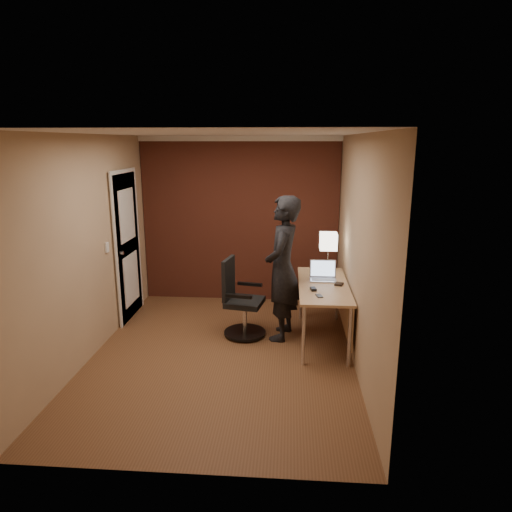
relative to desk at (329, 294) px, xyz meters
name	(u,v)px	position (x,y,z in m)	size (l,w,h in m)	color
room	(218,217)	(-1.53, 1.06, 0.77)	(4.00, 4.00, 4.00)	brown
desk	(329,294)	(0.00, 0.00, 0.00)	(0.60, 1.50, 0.73)	tan
desk_lamp	(328,242)	(0.01, 0.51, 0.55)	(0.22, 0.22, 0.54)	silver
laptop	(323,274)	(-0.07, 0.21, 0.19)	(0.33, 0.26, 0.23)	silver
mouse	(313,289)	(-0.21, -0.26, 0.14)	(0.06, 0.10, 0.03)	black
phone	(319,296)	(-0.15, -0.46, 0.13)	(0.06, 0.12, 0.01)	black
wallet	(339,284)	(0.11, -0.02, 0.14)	(0.09, 0.11, 0.02)	black
office_chair	(240,303)	(-1.11, 0.07, -0.17)	(0.53, 0.59, 0.98)	black
person	(282,269)	(-0.58, 0.06, 0.30)	(0.66, 0.43, 1.80)	black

